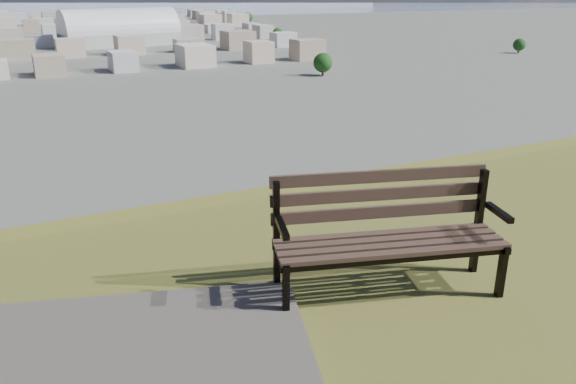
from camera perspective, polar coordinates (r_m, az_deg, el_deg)
park_bench at (r=4.98m, az=9.96°, el=-3.56°), size 2.08×1.16×1.04m
arena at (r=298.90m, az=-16.69°, el=15.11°), size 57.43×30.14×23.17m
city_blocks at (r=397.39m, az=-26.68°, el=14.65°), size 395.00×361.00×7.00m
bay_water at (r=902.64m, az=-27.14°, el=16.32°), size 2400.00×700.00×0.12m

